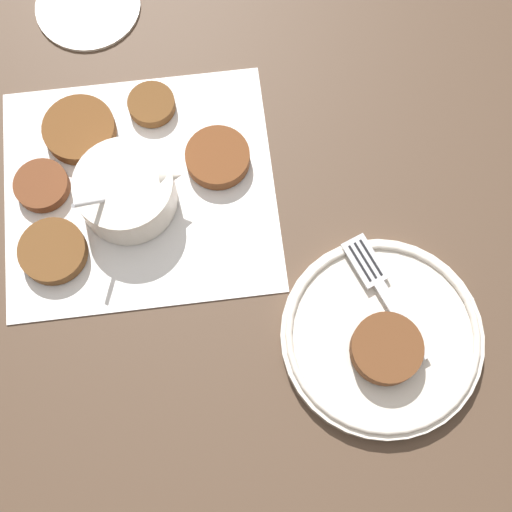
{
  "coord_description": "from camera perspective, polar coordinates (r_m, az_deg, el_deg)",
  "views": [
    {
      "loc": [
        0.05,
        -0.36,
        0.78
      ],
      "look_at": [
        0.09,
        -0.13,
        0.02
      ],
      "focal_mm": 50.0,
      "sensor_mm": 36.0,
      "label": 1
    }
  ],
  "objects": [
    {
      "name": "serving_plate",
      "position": [
        0.8,
        10.04,
        -6.34
      ],
      "size": [
        0.22,
        0.22,
        0.02
      ],
      "color": "silver",
      "rests_on": "ground_plane"
    },
    {
      "name": "fritter_2",
      "position": [
        0.85,
        -3.09,
        7.87
      ],
      "size": [
        0.08,
        0.08,
        0.02
      ],
      "color": "brown",
      "rests_on": "napkin"
    },
    {
      "name": "extra_saucer",
      "position": [
        1.0,
        -13.32,
        18.97
      ],
      "size": [
        0.14,
        0.14,
        0.01
      ],
      "color": "silver",
      "rests_on": "ground_plane"
    },
    {
      "name": "fritter_on_plate",
      "position": [
        0.77,
        10.39,
        -7.31
      ],
      "size": [
        0.08,
        0.08,
        0.02
      ],
      "color": "brown",
      "rests_on": "serving_plate"
    },
    {
      "name": "fritter_4",
      "position": [
        0.89,
        -8.36,
        11.9
      ],
      "size": [
        0.06,
        0.06,
        0.01
      ],
      "color": "brown",
      "rests_on": "napkin"
    },
    {
      "name": "napkin",
      "position": [
        0.86,
        -9.3,
        5.33
      ],
      "size": [
        0.34,
        0.31,
        0.0
      ],
      "color": "white",
      "rests_on": "ground_plane"
    },
    {
      "name": "sauce_bowl",
      "position": [
        0.83,
        -10.26,
        5.03
      ],
      "size": [
        0.12,
        0.11,
        0.1
      ],
      "color": "silver",
      "rests_on": "napkin"
    },
    {
      "name": "fritter_3",
      "position": [
        0.87,
        -16.76,
        5.41
      ],
      "size": [
        0.06,
        0.06,
        0.02
      ],
      "color": "brown",
      "rests_on": "napkin"
    },
    {
      "name": "fork",
      "position": [
        0.8,
        9.84,
        -2.24
      ],
      "size": [
        0.07,
        0.15,
        0.0
      ],
      "color": "silver",
      "rests_on": "serving_plate"
    },
    {
      "name": "fritter_1",
      "position": [
        0.89,
        -13.94,
        9.78
      ],
      "size": [
        0.09,
        0.09,
        0.02
      ],
      "color": "brown",
      "rests_on": "napkin"
    },
    {
      "name": "fritter_0",
      "position": [
        0.84,
        -15.94,
        0.36
      ],
      "size": [
        0.08,
        0.08,
        0.02
      ],
      "color": "brown",
      "rests_on": "napkin"
    },
    {
      "name": "ground_plane",
      "position": [
        0.86,
        -7.73,
        6.3
      ],
      "size": [
        4.0,
        4.0,
        0.0
      ],
      "primitive_type": "plane",
      "color": "#4C3828"
    }
  ]
}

